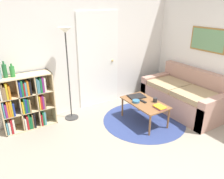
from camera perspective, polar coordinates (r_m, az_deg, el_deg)
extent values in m
cube|color=silver|center=(4.59, -6.24, 10.76)|extent=(7.03, 0.05, 2.60)
cube|color=white|center=(4.72, -3.49, 7.54)|extent=(0.95, 0.02, 2.02)
sphere|color=tan|center=(4.87, 0.11, 7.55)|extent=(0.04, 0.04, 0.04)
cube|color=silver|center=(4.88, 24.30, 9.64)|extent=(0.05, 5.74, 2.60)
cube|color=olive|center=(4.86, 23.76, 11.81)|extent=(0.02, 0.79, 0.47)
cube|color=#669366|center=(4.85, 23.68, 11.80)|extent=(0.01, 0.73, 0.41)
cylinder|color=navy|center=(4.40, 8.30, -7.94)|extent=(1.60, 1.60, 0.01)
cube|color=beige|center=(4.20, -27.12, -4.18)|extent=(0.02, 0.34, 1.01)
cube|color=beige|center=(4.32, -15.41, -1.71)|extent=(0.02, 0.34, 1.01)
cube|color=beige|center=(4.07, -22.11, 3.39)|extent=(0.91, 0.34, 0.02)
cube|color=beige|center=(4.46, -20.30, -8.72)|extent=(0.91, 0.34, 0.02)
cube|color=beige|center=(4.39, -21.61, -2.18)|extent=(0.91, 0.02, 1.01)
cube|color=beige|center=(4.22, -23.10, -3.35)|extent=(0.02, 0.32, 0.97)
cube|color=beige|center=(4.26, -19.26, -2.54)|extent=(0.02, 0.32, 0.97)
cube|color=beige|center=(4.30, -20.88, -4.90)|extent=(0.88, 0.32, 0.02)
cube|color=beige|center=(4.18, -21.47, -0.93)|extent=(0.88, 0.32, 0.02)
cube|color=teal|center=(4.32, -25.76, -8.84)|extent=(0.03, 0.23, 0.22)
cube|color=silver|center=(4.33, -25.33, -8.65)|extent=(0.03, 0.26, 0.22)
cube|color=#B21E23|center=(4.31, -24.86, -8.38)|extent=(0.03, 0.22, 0.27)
cube|color=silver|center=(4.33, -24.44, -8.20)|extent=(0.03, 0.27, 0.26)
cube|color=silver|center=(4.33, -21.79, -8.05)|extent=(0.03, 0.20, 0.22)
cube|color=#B21E23|center=(4.35, -21.43, -7.60)|extent=(0.03, 0.25, 0.26)
cube|color=#196B38|center=(4.33, -21.01, -7.45)|extent=(0.02, 0.22, 0.29)
cube|color=#196B38|center=(4.35, -20.56, -7.66)|extent=(0.03, 0.22, 0.23)
cube|color=olive|center=(4.33, -20.17, -7.44)|extent=(0.02, 0.19, 0.27)
cube|color=black|center=(4.35, -19.84, -7.15)|extent=(0.03, 0.23, 0.29)
cube|color=#B21E23|center=(4.39, -18.14, -7.12)|extent=(0.02, 0.25, 0.22)
cube|color=#196B38|center=(4.37, -17.75, -6.88)|extent=(0.02, 0.21, 0.26)
cube|color=teal|center=(4.40, -17.45, -6.68)|extent=(0.03, 0.27, 0.26)
cube|color=teal|center=(4.15, -26.60, -4.58)|extent=(0.02, 0.22, 0.28)
cube|color=#7F287A|center=(4.19, -26.16, -4.58)|extent=(0.03, 0.27, 0.24)
cube|color=orange|center=(4.14, -25.72, -4.43)|extent=(0.02, 0.19, 0.28)
cube|color=orange|center=(4.16, -25.26, -4.36)|extent=(0.03, 0.21, 0.27)
cube|color=gold|center=(4.18, -24.94, -4.03)|extent=(0.02, 0.26, 0.29)
cube|color=navy|center=(4.20, -24.48, -4.28)|extent=(0.03, 0.27, 0.23)
cube|color=gold|center=(4.20, -22.45, -4.03)|extent=(0.03, 0.23, 0.22)
cube|color=#196B38|center=(4.20, -22.17, -3.54)|extent=(0.02, 0.26, 0.28)
cube|color=navy|center=(4.18, -21.71, -3.73)|extent=(0.03, 0.19, 0.26)
cube|color=#196B38|center=(4.20, -21.33, -3.61)|extent=(0.02, 0.23, 0.25)
cube|color=olive|center=(4.20, -20.87, -3.66)|extent=(0.03, 0.21, 0.24)
cube|color=gold|center=(4.24, -18.70, -2.97)|extent=(0.02, 0.24, 0.26)
cube|color=#B21E23|center=(4.26, -18.36, -2.92)|extent=(0.03, 0.27, 0.24)
cube|color=#7F287A|center=(4.24, -17.82, -2.91)|extent=(0.03, 0.21, 0.25)
cube|color=olive|center=(4.26, -17.47, -2.88)|extent=(0.03, 0.24, 0.23)
cube|color=silver|center=(4.02, -27.31, -0.46)|extent=(0.03, 0.19, 0.28)
cube|color=olive|center=(4.03, -26.86, -0.44)|extent=(0.02, 0.20, 0.27)
cube|color=olive|center=(4.06, -26.42, -0.57)|extent=(0.03, 0.25, 0.22)
cube|color=gold|center=(4.06, -25.98, -0.12)|extent=(0.03, 0.25, 0.27)
cube|color=orange|center=(4.06, -25.40, -0.38)|extent=(0.03, 0.24, 0.22)
cube|color=navy|center=(4.08, -23.17, 0.42)|extent=(0.03, 0.26, 0.26)
cube|color=#196B38|center=(4.05, -22.62, 0.45)|extent=(0.03, 0.19, 0.28)
cube|color=#B21E23|center=(4.06, -22.16, 0.22)|extent=(0.02, 0.19, 0.23)
cube|color=teal|center=(4.08, -21.81, 0.42)|extent=(0.03, 0.21, 0.24)
cube|color=orange|center=(4.08, -21.34, 0.62)|extent=(0.03, 0.22, 0.25)
cube|color=black|center=(4.09, -20.83, 0.65)|extent=(0.03, 0.22, 0.24)
cube|color=teal|center=(4.09, -19.18, 1.12)|extent=(0.02, 0.19, 0.27)
cube|color=teal|center=(4.12, -18.83, 1.05)|extent=(0.03, 0.22, 0.24)
cube|color=#196B38|center=(4.12, -18.38, 1.30)|extent=(0.03, 0.22, 0.27)
cube|color=#7F287A|center=(4.13, -17.94, 1.47)|extent=(0.03, 0.23, 0.27)
cube|color=silver|center=(4.13, -17.43, 1.46)|extent=(0.03, 0.21, 0.26)
cylinder|color=#333333|center=(4.53, -10.46, -7.15)|extent=(0.27, 0.27, 0.01)
cylinder|color=#333333|center=(4.17, -11.29, 3.48)|extent=(0.02, 0.02, 1.68)
cone|color=white|center=(4.00, -12.20, 14.95)|extent=(0.25, 0.25, 0.10)
cube|color=tan|center=(4.89, 17.84, -2.73)|extent=(0.89, 1.70, 0.46)
cube|color=tan|center=(5.08, 20.82, 0.32)|extent=(0.16, 1.70, 0.86)
cube|color=tan|center=(4.46, 25.34, -5.29)|extent=(0.89, 0.16, 0.60)
cube|color=tan|center=(5.34, 11.78, 0.82)|extent=(0.89, 0.16, 0.60)
cube|color=tan|center=(4.53, 20.82, -1.26)|extent=(0.69, 0.67, 0.10)
cube|color=tan|center=(4.93, 14.62, 1.38)|extent=(0.69, 0.67, 0.10)
cube|color=brown|center=(4.17, 8.55, -3.39)|extent=(0.52, 0.92, 0.02)
cylinder|color=brown|center=(3.87, 9.84, -9.21)|extent=(0.04, 0.04, 0.40)
cylinder|color=brown|center=(4.44, 2.73, -4.58)|extent=(0.04, 0.04, 0.40)
cylinder|color=brown|center=(4.14, 14.48, -7.38)|extent=(0.04, 0.04, 0.40)
cylinder|color=brown|center=(4.68, 7.21, -3.27)|extent=(0.04, 0.04, 0.40)
cube|color=black|center=(4.36, 6.42, -1.80)|extent=(0.35, 0.29, 0.02)
cylinder|color=teal|center=(4.13, 6.29, -3.07)|extent=(0.14, 0.14, 0.04)
cube|color=#7F287A|center=(3.98, 12.31, -4.66)|extent=(0.15, 0.20, 0.02)
cube|color=gold|center=(3.97, 12.36, -4.42)|extent=(0.15, 0.20, 0.02)
cylinder|color=#28282D|center=(4.19, 11.20, -2.72)|extent=(0.08, 0.08, 0.08)
cube|color=black|center=(4.17, 8.09, -3.08)|extent=(0.06, 0.16, 0.02)
cylinder|color=#236633|center=(4.02, -26.22, 4.34)|extent=(0.07, 0.07, 0.22)
cylinder|color=#236633|center=(3.99, -26.56, 6.23)|extent=(0.03, 0.03, 0.06)
cylinder|color=#2D8438|center=(4.02, -24.60, 4.29)|extent=(0.08, 0.08, 0.18)
cylinder|color=#2D8438|center=(3.99, -24.85, 5.83)|extent=(0.03, 0.03, 0.05)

